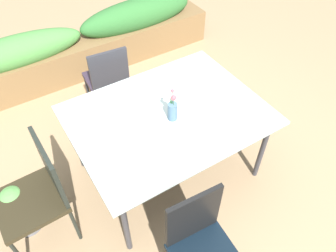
# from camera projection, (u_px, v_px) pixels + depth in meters

# --- Properties ---
(ground_plane) EXTENTS (12.00, 12.00, 0.00)m
(ground_plane) POSITION_uv_depth(u_px,v_px,m) (170.00, 170.00, 3.18)
(ground_plane) COLOR #9E7F5B
(dining_table) EXTENTS (1.55, 1.18, 0.75)m
(dining_table) POSITION_uv_depth(u_px,v_px,m) (168.00, 118.00, 2.68)
(dining_table) COLOR #B2C6C1
(dining_table) RESTS_ON ground
(chair_near_left) EXTENTS (0.44, 0.44, 0.93)m
(chair_near_left) POSITION_uv_depth(u_px,v_px,m) (201.00, 244.00, 2.12)
(chair_near_left) COLOR black
(chair_near_left) RESTS_ON ground
(chair_end_left) EXTENTS (0.49, 0.49, 0.95)m
(chair_end_left) POSITION_uv_depth(u_px,v_px,m) (38.00, 191.00, 2.39)
(chair_end_left) COLOR #2C2616
(chair_end_left) RESTS_ON ground
(chair_far_side) EXTENTS (0.43, 0.43, 0.91)m
(chair_far_side) POSITION_uv_depth(u_px,v_px,m) (108.00, 78.00, 3.32)
(chair_far_side) COLOR #322633
(chair_far_side) RESTS_ON ground
(flower_vase) EXTENTS (0.08, 0.08, 0.29)m
(flower_vase) POSITION_uv_depth(u_px,v_px,m) (172.00, 109.00, 2.54)
(flower_vase) COLOR slate
(flower_vase) RESTS_ON dining_table
(planter_box) EXTENTS (3.45, 0.44, 0.75)m
(planter_box) POSITION_uv_depth(u_px,v_px,m) (84.00, 46.00, 4.06)
(planter_box) COLOR brown
(planter_box) RESTS_ON ground
(potted_plant) EXTENTS (0.26, 0.26, 0.51)m
(potted_plant) POSITION_uv_depth(u_px,v_px,m) (19.00, 209.00, 2.59)
(potted_plant) COLOR slate
(potted_plant) RESTS_ON ground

